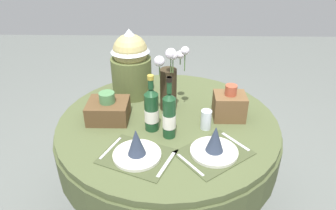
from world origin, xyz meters
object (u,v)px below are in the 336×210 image
(place_setting_right, at_px, (215,146))
(tumbler_near_left, at_px, (206,120))
(woven_basket_side_left, at_px, (108,109))
(flower_vase, at_px, (169,82))
(wine_bottle_centre, at_px, (169,115))
(place_setting_left, at_px, (137,149))
(wine_bottle_left, at_px, (151,109))
(dining_table, at_px, (168,139))
(woven_basket_side_right, at_px, (229,105))
(gift_tub_back_left, at_px, (131,61))

(place_setting_right, bearing_deg, tumbler_near_left, 95.79)
(woven_basket_side_left, bearing_deg, flower_vase, 18.03)
(flower_vase, distance_m, wine_bottle_centre, 0.29)
(woven_basket_side_left, bearing_deg, place_setting_left, -59.88)
(place_setting_right, distance_m, tumbler_near_left, 0.23)
(flower_vase, bearing_deg, wine_bottle_left, -112.99)
(dining_table, bearing_deg, place_setting_right, -52.65)
(wine_bottle_left, distance_m, tumbler_near_left, 0.31)
(wine_bottle_centre, xyz_separation_m, woven_basket_side_right, (0.35, 0.20, -0.05))
(place_setting_left, bearing_deg, tumbler_near_left, 35.74)
(tumbler_near_left, bearing_deg, place_setting_right, -84.21)
(wine_bottle_centre, relative_size, woven_basket_side_left, 1.50)
(wine_bottle_left, xyz_separation_m, wine_bottle_centre, (0.10, -0.07, 0.01))
(gift_tub_back_left, bearing_deg, woven_basket_side_left, -107.80)
(dining_table, relative_size, place_setting_right, 3.08)
(wine_bottle_centre, xyz_separation_m, gift_tub_back_left, (-0.26, 0.49, 0.11))
(place_setting_left, relative_size, gift_tub_back_left, 0.92)
(dining_table, distance_m, woven_basket_side_left, 0.41)
(dining_table, xyz_separation_m, wine_bottle_left, (-0.09, -0.10, 0.27))
(wine_bottle_centre, relative_size, woven_basket_side_right, 1.65)
(place_setting_right, relative_size, wine_bottle_centre, 1.22)
(flower_vase, relative_size, wine_bottle_left, 1.25)
(wine_bottle_left, distance_m, woven_basket_side_left, 0.29)
(dining_table, height_order, woven_basket_side_left, woven_basket_side_left)
(place_setting_left, height_order, flower_vase, flower_vase)
(wine_bottle_centre, bearing_deg, dining_table, 93.52)
(flower_vase, height_order, wine_bottle_centre, flower_vase)
(place_setting_left, xyz_separation_m, woven_basket_side_right, (0.50, 0.38, 0.04))
(place_setting_left, height_order, woven_basket_side_right, woven_basket_side_right)
(tumbler_near_left, distance_m, gift_tub_back_left, 0.64)
(wine_bottle_left, distance_m, woven_basket_side_right, 0.47)
(wine_bottle_left, relative_size, wine_bottle_centre, 0.94)
(place_setting_right, relative_size, tumbler_near_left, 3.77)
(tumbler_near_left, bearing_deg, dining_table, 158.13)
(place_setting_right, xyz_separation_m, wine_bottle_centre, (-0.23, 0.15, 0.09))
(gift_tub_back_left, bearing_deg, woven_basket_side_right, -25.71)
(woven_basket_side_left, height_order, woven_basket_side_right, woven_basket_side_right)
(dining_table, xyz_separation_m, woven_basket_side_left, (-0.35, 0.00, 0.21))
(wine_bottle_left, bearing_deg, flower_vase, 67.01)
(gift_tub_back_left, relative_size, woven_basket_side_right, 2.11)
(flower_vase, relative_size, woven_basket_side_left, 1.76)
(woven_basket_side_left, distance_m, woven_basket_side_right, 0.71)
(dining_table, distance_m, wine_bottle_centre, 0.32)
(flower_vase, xyz_separation_m, wine_bottle_left, (-0.09, -0.22, -0.06))
(place_setting_left, relative_size, woven_basket_side_right, 1.95)
(gift_tub_back_left, bearing_deg, dining_table, -52.64)
(place_setting_right, xyz_separation_m, woven_basket_side_right, (0.12, 0.34, 0.04))
(dining_table, xyz_separation_m, gift_tub_back_left, (-0.25, 0.32, 0.38))
(place_setting_left, relative_size, tumbler_near_left, 3.65)
(dining_table, xyz_separation_m, place_setting_left, (-0.15, -0.35, 0.19))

